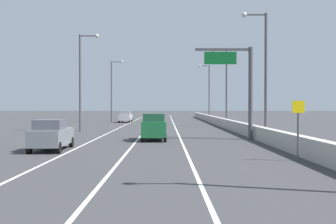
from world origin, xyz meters
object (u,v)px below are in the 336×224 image
Objects in this scene: speed_advisory_sign at (298,126)px; car_gray_0 at (51,135)px; car_silver_1 at (126,117)px; car_green_2 at (154,127)px; overhead_sign_gantry at (242,81)px; lamp_post_right_third at (225,82)px; lamp_post_right_fourth at (208,89)px; lamp_post_left_far at (113,87)px; lamp_post_left_mid at (82,76)px; lamp_post_right_second at (263,67)px.

speed_advisory_sign is 14.57m from car_gray_0.
car_green_2 is at bearing -80.95° from car_silver_1.
overhead_sign_gantry is 22.49m from lamp_post_right_third.
car_gray_0 is (-14.97, -52.12, -5.02)m from lamp_post_right_fourth.
lamp_post_left_far is at bearing 112.18° from overhead_sign_gantry.
lamp_post_right_third is (1.38, 35.37, 4.21)m from speed_advisory_sign.
speed_advisory_sign is 49.85m from car_silver_1.
overhead_sign_gantry is 40.10m from lamp_post_left_far.
speed_advisory_sign is 0.62× the size of car_silver_1.
car_gray_0 is at bearing -116.37° from lamp_post_right_third.
lamp_post_left_mid reaches higher than overhead_sign_gantry.
car_silver_1 is 1.12× the size of car_green_2.
lamp_post_left_far is at bearing 102.05° from car_green_2.
lamp_post_right_fourth reaches higher than car_silver_1.
overhead_sign_gantry is 8.00m from car_green_2.
lamp_post_right_fourth is at bearing 78.81° from car_green_2.
car_silver_1 is at bearing 112.96° from lamp_post_right_second.
lamp_post_right_second is 1.00× the size of lamp_post_right_third.
overhead_sign_gantry reaches higher than speed_advisory_sign.
car_gray_0 is at bearing 159.57° from speed_advisory_sign.
lamp_post_left_mid is 14.84m from car_green_2.
overhead_sign_gantry is at bearing 30.94° from car_gray_0.
car_gray_0 is at bearing -129.89° from car_green_2.
lamp_post_right_fourth is 45.93m from car_green_2.
lamp_post_right_third and lamp_post_left_far have the same top height.
lamp_post_left_mid is at bearing 122.93° from speed_advisory_sign.
speed_advisory_sign is 0.64× the size of car_gray_0.
lamp_post_right_fourth is 2.23× the size of car_gray_0.
lamp_post_right_fourth is 37.29m from lamp_post_left_mid.
lamp_post_right_fourth is 1.00× the size of lamp_post_left_mid.
speed_advisory_sign is at bearing -91.34° from lamp_post_right_fourth.
overhead_sign_gantry is 0.72× the size of lamp_post_right_third.
lamp_post_left_mid is 24.78m from car_silver_1.
lamp_post_right_third is 34.18m from car_gray_0.
lamp_post_right_second is at bearing -31.52° from lamp_post_left_mid.
lamp_post_right_fourth is (-0.08, 43.65, 0.00)m from lamp_post_right_second.
lamp_post_left_far is 2.16× the size of car_silver_1.
car_green_2 is (-8.86, -44.80, -4.91)m from lamp_post_right_fourth.
overhead_sign_gantry is 0.72× the size of lamp_post_left_far.
lamp_post_right_third is at bearing -40.99° from lamp_post_left_far.
car_green_2 is at bearing -175.20° from overhead_sign_gantry.
lamp_post_right_second is 1.00× the size of lamp_post_left_far.
car_silver_1 is (-14.54, -9.13, -5.03)m from lamp_post_right_fourth.
overhead_sign_gantry is 44.26m from lamp_post_right_fourth.
car_green_2 is at bearing 50.11° from car_gray_0.
overhead_sign_gantry is 15.84m from car_gray_0.
car_silver_1 is at bearing 99.05° from car_green_2.
lamp_post_right_third is (-0.03, 21.83, 0.00)m from lamp_post_right_second.
speed_advisory_sign reaches higher than car_green_2.
lamp_post_right_second is 21.83m from lamp_post_right_third.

